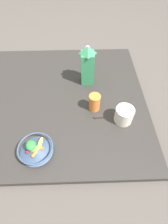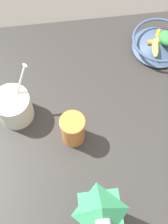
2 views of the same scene
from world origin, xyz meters
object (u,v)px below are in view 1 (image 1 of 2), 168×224
at_px(drinking_cup, 94,102).
at_px(yogurt_tub, 124,114).
at_px(milk_carton, 87,65).
at_px(fruit_bowl, 36,149).

bearing_deg(drinking_cup, yogurt_tub, 149.76).
xyz_separation_m(yogurt_tub, drinking_cup, (0.18, -0.10, 0.00)).
height_order(milk_carton, drinking_cup, milk_carton).
bearing_deg(drinking_cup, fruit_bowl, 41.70).
height_order(milk_carton, yogurt_tub, milk_carton).
xyz_separation_m(fruit_bowl, yogurt_tub, (-0.53, -0.21, 0.02)).
bearing_deg(fruit_bowl, yogurt_tub, -158.62).
height_order(fruit_bowl, drinking_cup, drinking_cup).
distance_m(fruit_bowl, drinking_cup, 0.47).
xyz_separation_m(milk_carton, yogurt_tub, (-0.21, 0.38, -0.09)).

